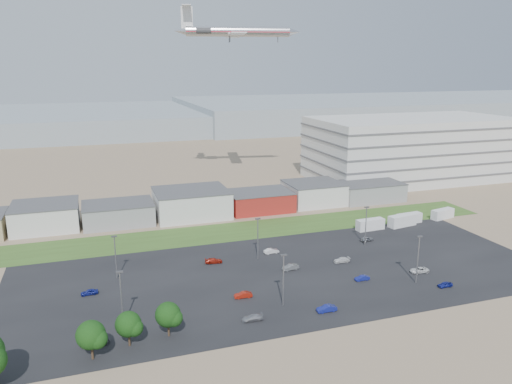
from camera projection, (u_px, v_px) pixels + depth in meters
name	position (u px, v px, depth m)	size (l,w,h in m)	color
ground	(301.00, 319.00, 91.89)	(700.00, 700.00, 0.00)	#866F55
parking_lot	(286.00, 274.00, 111.81)	(120.00, 50.00, 0.01)	black
grass_strip	(226.00, 232.00, 139.66)	(160.00, 16.00, 0.02)	#3B5A21
hills_backdrop	(187.00, 119.00, 392.52)	(700.00, 200.00, 9.00)	gray
building_row	(155.00, 206.00, 150.87)	(170.00, 20.00, 8.00)	silver
parking_garage	(410.00, 148.00, 203.92)	(80.00, 40.00, 25.00)	silver
box_trailer_a	(370.00, 224.00, 141.50)	(8.23, 2.57, 3.09)	silver
box_trailer_b	(402.00, 221.00, 144.71)	(8.80, 2.75, 3.30)	silver
box_trailer_c	(409.00, 218.00, 147.54)	(7.83, 2.45, 2.94)	silver
box_trailer_d	(443.00, 214.00, 151.88)	(7.80, 2.44, 2.92)	silver
tree_mid	(91.00, 338.00, 78.42)	(4.97, 4.97, 7.45)	black
tree_right	(128.00, 327.00, 82.26)	(4.61, 4.61, 6.92)	black
tree_near	(168.00, 317.00, 85.26)	(4.70, 4.70, 7.05)	black
lightpole_front_l	(121.00, 299.00, 87.84)	(1.25, 0.52, 10.64)	slate
lightpole_front_m	(283.00, 280.00, 95.75)	(1.24, 0.52, 10.55)	slate
lightpole_front_r	(418.00, 260.00, 105.81)	(1.25, 0.52, 10.61)	slate
lightpole_back_l	(116.00, 258.00, 107.96)	(1.16, 0.48, 9.89)	slate
lightpole_back_m	(258.00, 239.00, 119.06)	(1.21, 0.50, 10.26)	slate
lightpole_back_r	(366.00, 226.00, 128.31)	(1.22, 0.51, 10.39)	slate
airliner	(238.00, 31.00, 181.26)	(46.15, 31.47, 13.64)	silver
parked_car_0	(419.00, 270.00, 112.31)	(1.96, 4.26, 1.18)	silver
parked_car_1	(362.00, 278.00, 108.24)	(1.15, 3.29, 1.08)	navy
parked_car_2	(445.00, 285.00, 105.00)	(1.30, 3.24, 1.10)	navy
parked_car_3	(252.00, 318.00, 91.09)	(1.61, 3.95, 1.15)	#A5A5AA
parked_car_4	(243.00, 295.00, 100.14)	(1.27, 3.64, 1.20)	maroon
parked_car_5	(89.00, 292.00, 101.44)	(1.37, 3.41, 1.16)	navy
parked_car_6	(214.00, 261.00, 117.71)	(1.66, 4.09, 1.19)	maroon
parked_car_7	(290.00, 267.00, 113.81)	(1.38, 3.97, 1.31)	#595B5E
parked_car_8	(367.00, 239.00, 132.39)	(1.46, 3.63, 1.24)	#A5A5AA
parked_car_10	(96.00, 341.00, 83.18)	(1.78, 4.38, 1.27)	#595B5E
parked_car_11	(271.00, 251.00, 123.80)	(1.32, 3.79, 1.25)	silver
parked_car_12	(342.00, 260.00, 118.21)	(1.59, 3.91, 1.14)	silver
parked_car_13	(327.00, 309.00, 94.45)	(1.35, 3.87, 1.27)	navy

